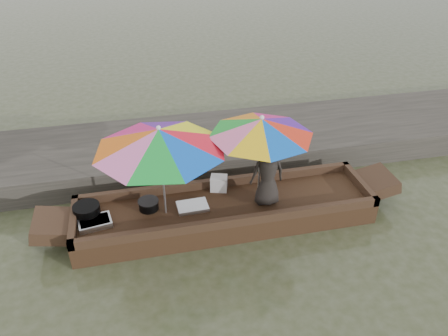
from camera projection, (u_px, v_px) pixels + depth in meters
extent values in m
plane|color=#373E20|center=(225.00, 221.00, 7.36)|extent=(80.00, 80.00, 0.00)
cube|color=#2D2B26|center=(202.00, 146.00, 9.04)|extent=(22.00, 2.20, 0.50)
cube|color=black|center=(225.00, 213.00, 7.26)|extent=(4.88, 1.20, 0.35)
cylinder|color=black|center=(87.00, 211.00, 6.84)|extent=(0.42, 0.42, 0.22)
cube|color=silver|center=(95.00, 223.00, 6.71)|extent=(0.54, 0.42, 0.09)
cube|color=silver|center=(192.00, 206.00, 7.08)|extent=(0.51, 0.36, 0.06)
cylinder|color=black|center=(149.00, 205.00, 7.04)|extent=(0.32, 0.32, 0.15)
cube|color=silver|center=(219.00, 183.00, 7.47)|extent=(0.33, 0.29, 0.26)
imported|color=black|center=(268.00, 173.00, 6.93)|extent=(0.56, 0.37, 1.13)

